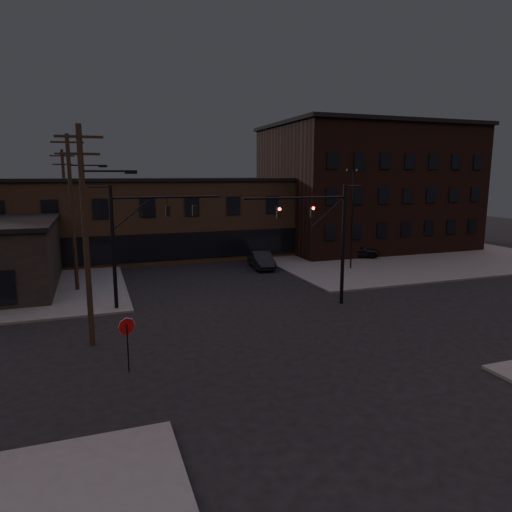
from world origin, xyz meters
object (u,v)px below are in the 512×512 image
Objects in this scene: parked_car_lot_a at (356,250)px; traffic_signal_near at (328,232)px; parked_car_lot_b at (364,248)px; car_crossing at (261,260)px; stop_sign at (127,332)px; traffic_signal_far at (134,232)px.

traffic_signal_near is at bearing 165.87° from parked_car_lot_a.
parked_car_lot_b is at bearing 50.00° from traffic_signal_near.
parked_car_lot_b is 1.01× the size of car_crossing.
parked_car_lot_a reaches higher than car_crossing.
car_crossing is (13.50, 19.47, -1.05)m from stop_sign.
parked_car_lot_a is (24.51, 20.78, -0.89)m from stop_sign.
stop_sign reaches higher than car_crossing.
parked_car_lot_a is at bearing 110.90° from parked_car_lot_b.
traffic_signal_near is 1.69× the size of parked_car_lot_a.
traffic_signal_far is at bearing -135.70° from car_crossing.
car_crossing is at bearing 89.92° from parked_car_lot_b.
car_crossing is at bearing 120.63° from parked_car_lot_a.
traffic_signal_near reaches higher than parked_car_lot_b.
traffic_signal_near reaches higher than stop_sign.
parked_car_lot_a is 2.06m from parked_car_lot_b.
stop_sign is 32.15m from parked_car_lot_a.
parked_car_lot_a is 11.09m from car_crossing.
parked_car_lot_b is at bearing -34.58° from parked_car_lot_a.
stop_sign is at bearing -154.10° from traffic_signal_near.
stop_sign is 34.18m from parked_car_lot_b.
traffic_signal_far reaches higher than stop_sign.
stop_sign reaches higher than parked_car_lot_a.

